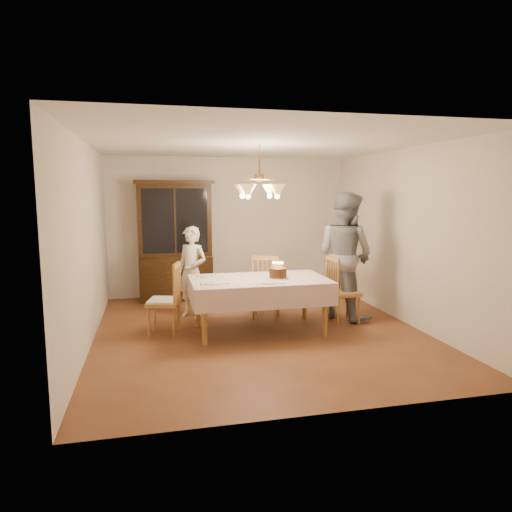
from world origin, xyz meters
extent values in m
plane|color=brown|center=(0.00, 0.00, 0.00)|extent=(5.00, 5.00, 0.00)
plane|color=white|center=(0.00, 0.00, 2.60)|extent=(5.00, 5.00, 0.00)
plane|color=beige|center=(0.00, 2.50, 1.30)|extent=(4.50, 0.00, 4.50)
plane|color=beige|center=(0.00, -2.50, 1.30)|extent=(4.50, 0.00, 4.50)
plane|color=beige|center=(-2.25, 0.00, 1.30)|extent=(0.00, 5.00, 5.00)
plane|color=beige|center=(2.25, 0.00, 1.30)|extent=(0.00, 5.00, 5.00)
cube|color=olive|center=(0.00, 0.00, 0.73)|extent=(1.80, 1.00, 0.04)
cube|color=beige|center=(0.00, 0.00, 0.75)|extent=(1.90, 1.10, 0.01)
cylinder|color=olive|center=(-0.82, -0.42, 0.35)|extent=(0.07, 0.07, 0.71)
cylinder|color=olive|center=(0.82, -0.42, 0.35)|extent=(0.07, 0.07, 0.71)
cylinder|color=olive|center=(-0.82, 0.42, 0.35)|extent=(0.07, 0.07, 0.71)
cylinder|color=olive|center=(0.82, 0.42, 0.35)|extent=(0.07, 0.07, 0.71)
cube|color=black|center=(-1.04, 2.23, 0.40)|extent=(1.30, 0.50, 0.80)
cube|color=black|center=(-1.04, 2.28, 1.45)|extent=(1.30, 0.40, 1.30)
cube|color=black|center=(-1.04, 2.08, 1.45)|extent=(1.14, 0.01, 1.14)
cube|color=black|center=(-1.04, 2.23, 2.13)|extent=(1.38, 0.54, 0.06)
cube|color=olive|center=(0.28, 0.70, 0.45)|extent=(0.56, 0.54, 0.05)
cube|color=olive|center=(0.22, 0.52, 0.97)|extent=(0.39, 0.17, 0.06)
cylinder|color=olive|center=(0.51, 0.79, 0.21)|extent=(0.04, 0.04, 0.43)
cylinder|color=olive|center=(0.17, 0.92, 0.21)|extent=(0.04, 0.04, 0.43)
cylinder|color=olive|center=(0.39, 0.47, 0.21)|extent=(0.04, 0.04, 0.43)
cylinder|color=olive|center=(0.05, 0.60, 0.21)|extent=(0.04, 0.04, 0.43)
cube|color=olive|center=(-1.32, 0.16, 0.45)|extent=(0.52, 0.53, 0.05)
cube|color=olive|center=(-1.13, 0.11, 0.97)|extent=(0.13, 0.40, 0.06)
cylinder|color=olive|center=(-1.44, 0.37, 0.21)|extent=(0.04, 0.04, 0.43)
cylinder|color=olive|center=(-1.53, 0.03, 0.21)|extent=(0.04, 0.04, 0.43)
cylinder|color=olive|center=(-1.11, 0.29, 0.21)|extent=(0.04, 0.04, 0.43)
cylinder|color=olive|center=(-1.20, -0.06, 0.21)|extent=(0.04, 0.04, 0.43)
cube|color=beige|center=(-1.32, 0.16, 0.48)|extent=(0.47, 0.48, 0.03)
cube|color=olive|center=(1.34, 0.17, 0.45)|extent=(0.45, 0.47, 0.05)
cube|color=olive|center=(1.15, 0.15, 0.97)|extent=(0.06, 0.40, 0.06)
cylinder|color=olive|center=(1.52, 0.00, 0.21)|extent=(0.04, 0.04, 0.43)
cylinder|color=olive|center=(1.50, 0.36, 0.21)|extent=(0.04, 0.04, 0.43)
cylinder|color=olive|center=(1.19, -0.02, 0.21)|extent=(0.04, 0.04, 0.43)
cylinder|color=olive|center=(1.16, 0.33, 0.21)|extent=(0.04, 0.04, 0.43)
imported|color=#EDE4C8|center=(-0.85, 0.97, 0.72)|extent=(0.62, 0.60, 1.43)
imported|color=slate|center=(1.47, 0.42, 0.98)|extent=(1.10, 1.19, 1.96)
cylinder|color=white|center=(0.26, -0.03, 0.77)|extent=(0.30, 0.30, 0.01)
cylinder|color=#371B0C|center=(0.26, -0.03, 0.84)|extent=(0.24, 0.24, 0.13)
cylinder|color=#598CD8|center=(0.33, -0.03, 0.94)|extent=(0.01, 0.01, 0.07)
sphere|color=#FFB23F|center=(0.33, -0.03, 0.98)|extent=(0.01, 0.01, 0.01)
cylinder|color=pink|center=(0.33, 0.00, 0.94)|extent=(0.01, 0.01, 0.07)
sphere|color=#FFB23F|center=(0.33, 0.00, 0.98)|extent=(0.01, 0.01, 0.01)
cylinder|color=#EACC66|center=(0.31, 0.02, 0.94)|extent=(0.01, 0.01, 0.07)
sphere|color=#FFB23F|center=(0.31, 0.02, 0.98)|extent=(0.01, 0.01, 0.01)
cylinder|color=#598CD8|center=(0.29, 0.04, 0.94)|extent=(0.01, 0.01, 0.07)
sphere|color=#FFB23F|center=(0.29, 0.04, 0.98)|extent=(0.01, 0.01, 0.01)
cylinder|color=pink|center=(0.26, 0.04, 0.94)|extent=(0.01, 0.01, 0.07)
sphere|color=#FFB23F|center=(0.26, 0.04, 0.98)|extent=(0.01, 0.01, 0.01)
cylinder|color=#EACC66|center=(0.23, 0.04, 0.94)|extent=(0.01, 0.01, 0.07)
sphere|color=#FFB23F|center=(0.23, 0.04, 0.98)|extent=(0.01, 0.01, 0.01)
cylinder|color=#598CD8|center=(0.21, 0.02, 0.94)|extent=(0.01, 0.01, 0.07)
sphere|color=#FFB23F|center=(0.21, 0.02, 0.98)|extent=(0.01, 0.01, 0.01)
cylinder|color=pink|center=(0.19, 0.00, 0.94)|extent=(0.01, 0.01, 0.07)
sphere|color=#FFB23F|center=(0.19, 0.00, 0.98)|extent=(0.01, 0.01, 0.01)
cylinder|color=#EACC66|center=(0.19, -0.03, 0.94)|extent=(0.01, 0.01, 0.07)
sphere|color=#FFB23F|center=(0.19, -0.03, 0.98)|extent=(0.01, 0.01, 0.01)
cylinder|color=#598CD8|center=(0.19, -0.06, 0.94)|extent=(0.01, 0.01, 0.07)
sphere|color=#FFB23F|center=(0.19, -0.06, 0.98)|extent=(0.01, 0.01, 0.01)
cylinder|color=pink|center=(0.21, -0.08, 0.94)|extent=(0.01, 0.01, 0.07)
sphere|color=#FFB23F|center=(0.21, -0.08, 0.98)|extent=(0.01, 0.01, 0.01)
cylinder|color=#EACC66|center=(0.23, -0.10, 0.94)|extent=(0.01, 0.01, 0.07)
sphere|color=#FFB23F|center=(0.23, -0.10, 0.98)|extent=(0.01, 0.01, 0.01)
cylinder|color=#598CD8|center=(0.26, -0.11, 0.94)|extent=(0.01, 0.01, 0.07)
sphere|color=#FFB23F|center=(0.26, -0.11, 0.98)|extent=(0.01, 0.01, 0.01)
cylinder|color=pink|center=(0.29, -0.10, 0.94)|extent=(0.01, 0.01, 0.07)
sphere|color=#FFB23F|center=(0.29, -0.10, 0.98)|extent=(0.01, 0.01, 0.01)
cylinder|color=#EACC66|center=(0.31, -0.08, 0.94)|extent=(0.01, 0.01, 0.07)
sphere|color=#FFB23F|center=(0.31, -0.08, 0.98)|extent=(0.01, 0.01, 0.01)
cylinder|color=#598CD8|center=(0.33, -0.06, 0.94)|extent=(0.01, 0.01, 0.07)
sphere|color=#FFB23F|center=(0.33, -0.06, 0.98)|extent=(0.01, 0.01, 0.01)
cylinder|color=white|center=(-0.67, -0.22, 0.77)|extent=(0.23, 0.23, 0.02)
cube|color=silver|center=(-0.83, -0.22, 0.76)|extent=(0.01, 0.16, 0.01)
cube|color=beige|center=(-0.51, -0.22, 0.76)|extent=(0.10, 0.10, 0.01)
cylinder|color=white|center=(0.06, -0.34, 0.77)|extent=(0.23, 0.23, 0.02)
cube|color=silver|center=(-0.10, -0.34, 0.76)|extent=(0.02, 0.16, 0.01)
cube|color=beige|center=(0.22, -0.34, 0.76)|extent=(0.10, 0.10, 0.01)
cylinder|color=white|center=(-0.67, 0.32, 0.77)|extent=(0.24, 0.24, 0.02)
cube|color=silver|center=(-0.83, 0.32, 0.76)|extent=(0.01, 0.16, 0.01)
cube|color=beige|center=(-0.50, 0.32, 0.76)|extent=(0.10, 0.10, 0.01)
cylinder|color=#BF8C3F|center=(0.00, 0.00, 2.40)|extent=(0.02, 0.02, 0.40)
cylinder|color=#BF8C3F|center=(0.00, 0.00, 2.15)|extent=(0.12, 0.12, 0.10)
cone|color=#D8994C|center=(0.20, 0.20, 1.97)|extent=(0.22, 0.22, 0.18)
sphere|color=#FFD899|center=(0.20, 0.20, 1.90)|extent=(0.07, 0.07, 0.07)
cone|color=#D8994C|center=(-0.20, 0.20, 1.97)|extent=(0.22, 0.22, 0.18)
sphere|color=#FFD899|center=(-0.20, 0.20, 1.90)|extent=(0.07, 0.07, 0.07)
cone|color=#D8994C|center=(-0.20, -0.20, 1.97)|extent=(0.22, 0.22, 0.18)
sphere|color=#FFD899|center=(-0.20, -0.20, 1.90)|extent=(0.07, 0.07, 0.07)
cone|color=#D8994C|center=(0.20, -0.20, 1.97)|extent=(0.22, 0.22, 0.18)
sphere|color=#FFD899|center=(0.20, -0.20, 1.90)|extent=(0.07, 0.07, 0.07)
camera|label=1|loc=(-1.44, -6.09, 1.96)|focal=32.00mm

